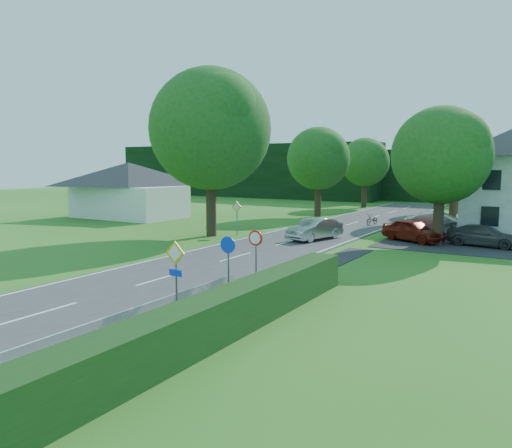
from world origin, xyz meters
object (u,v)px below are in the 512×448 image
Objects in this scene: parked_car_red at (413,230)px; parasol at (489,224)px; streetlight at (439,173)px; parked_car_silver_a at (440,223)px; moving_car at (315,229)px; parked_car_grey at (484,236)px; motorcycle at (372,219)px.

parasol reaches higher than parked_car_red.
streetlight is 1.66× the size of parked_car_silver_a.
moving_car is 1.98× the size of parasol.
moving_car is at bearing 115.27° from parked_car_grey.
parasol is (4.05, 3.87, 0.26)m from parked_car_red.
parasol is at bearing -12.38° from motorcycle.
streetlight reaches higher than parked_car_red.
moving_car is at bearing -149.75° from streetlight.
motorcycle is 6.48m from parked_car_silver_a.
moving_car is 11.77m from parasol.
motorcycle is 8.83m from parked_car_red.
moving_car is 6.34m from parked_car_red.
streetlight is at bearing -178.74° from parked_car_silver_a.
parked_car_red reaches higher than moving_car.
streetlight is 4.95m from parked_car_grey.
streetlight is 8.91m from moving_car.
motorcycle is at bearing 159.70° from parasol.
parked_car_grey is at bearing -87.65° from parasol.
motorcycle is at bearing 58.70° from parked_car_silver_a.
streetlight is 3.66× the size of parasol.
parasol is at bearing -20.26° from parked_car_red.
parked_car_silver_a is 1.09× the size of parked_car_grey.
streetlight is at bearing 78.39° from parked_car_grey.
parked_car_red is 1.93× the size of parasol.
parasol is (9.84, 6.46, 0.27)m from moving_car.
parked_car_silver_a reaches higher than motorcycle.
moving_car is at bearing -86.34° from motorcycle.
parked_car_red is at bearing 163.58° from parked_car_silver_a.
parked_car_silver_a reaches higher than moving_car.
moving_car is 2.41× the size of motorcycle.
streetlight is 4.73m from parked_car_silver_a.
parked_car_grey is (9.25, -6.85, 0.17)m from motorcycle.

